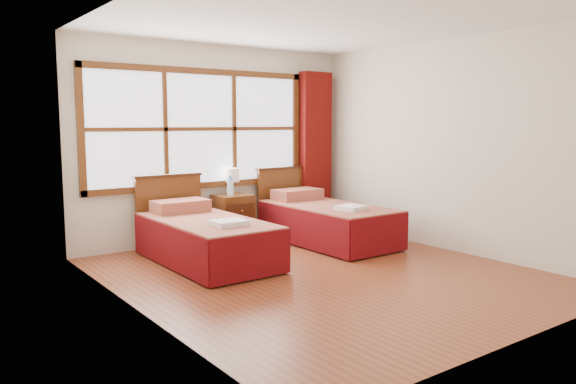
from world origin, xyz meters
TOP-DOWN VIEW (x-y plane):
  - floor at (0.00, 0.00)m, footprint 4.50×4.50m
  - ceiling at (0.00, 0.00)m, footprint 4.50×4.50m
  - wall_back at (0.00, 2.25)m, footprint 4.00×0.00m
  - wall_left at (-2.00, 0.00)m, footprint 0.00×4.50m
  - wall_right at (2.00, 0.00)m, footprint 0.00×4.50m
  - window at (-0.25, 2.21)m, footprint 3.16×0.06m
  - curtain at (1.60, 2.11)m, footprint 0.50×0.16m
  - bed_left at (-0.76, 1.20)m, footprint 0.97×1.99m
  - bed_right at (1.04, 1.20)m, footprint 0.98×2.00m
  - nightstand at (0.09, 1.99)m, footprint 0.47×0.46m
  - towels_left at (-0.73, 0.68)m, footprint 0.36×0.32m
  - towels_right at (1.01, 0.67)m, footprint 0.39×0.36m
  - lamp at (0.13, 2.06)m, footprint 0.18×0.18m
  - bottle_near at (0.05, 2.00)m, footprint 0.07×0.07m
  - bottle_far at (0.06, 1.97)m, footprint 0.06×0.06m

SIDE VIEW (x-z plane):
  - floor at x=0.00m, z-range 0.00..0.00m
  - bed_left at x=-0.76m, z-range -0.18..0.76m
  - bed_right at x=1.04m, z-range -0.18..0.76m
  - nightstand at x=0.09m, z-range 0.00..0.63m
  - towels_left at x=-0.73m, z-range 0.50..0.55m
  - towels_right at x=1.01m, z-range 0.51..0.56m
  - bottle_far at x=0.06m, z-range 0.62..0.84m
  - bottle_near at x=0.05m, z-range 0.61..0.87m
  - lamp at x=0.13m, z-range 0.70..1.05m
  - curtain at x=1.60m, z-range 0.02..2.32m
  - wall_back at x=0.00m, z-range -0.70..3.30m
  - wall_left at x=-2.00m, z-range -0.95..3.55m
  - wall_right at x=2.00m, z-range -0.95..3.55m
  - window at x=-0.25m, z-range 0.72..2.28m
  - ceiling at x=0.00m, z-range 2.60..2.60m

